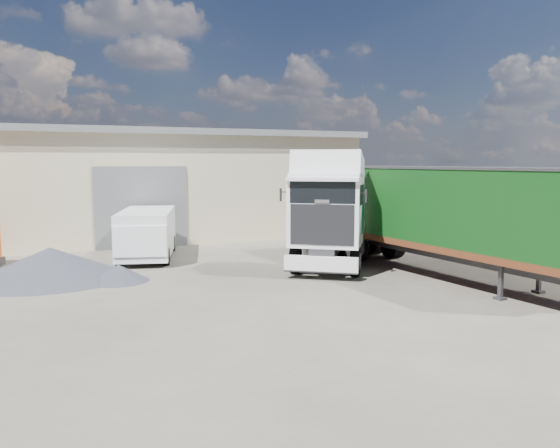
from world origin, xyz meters
name	(u,v)px	position (x,y,z in m)	size (l,w,h in m)	color
ground	(267,294)	(0.00, 0.00, 0.00)	(120.00, 120.00, 0.00)	black
warehouse	(43,184)	(-6.00, 16.00, 2.66)	(30.60, 12.60, 5.42)	#C3B896
brick_boundary_wall	(449,216)	(11.50, 6.00, 1.25)	(0.35, 26.00, 2.50)	brown
tractor_unit	(330,219)	(3.46, 2.69, 1.76)	(5.49, 6.35, 4.19)	black
box_trailer	(432,209)	(6.17, 0.53, 2.22)	(3.44, 11.12, 3.64)	#2D2D30
panel_van	(147,234)	(-2.26, 7.12, 0.98)	(3.05, 4.98, 1.90)	black
gravel_heap	(47,265)	(-5.84, 4.39, 0.50)	(6.26, 5.47, 1.08)	black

